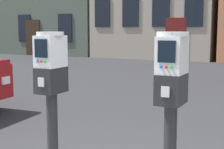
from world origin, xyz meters
TOP-DOWN VIEW (x-y plane):
  - parking_meter_near_kerb at (-0.52, -0.18)m, footprint 0.22×0.26m
  - parking_meter_twin_adjacent at (0.47, -0.18)m, footprint 0.22×0.26m

SIDE VIEW (x-z plane):
  - parking_meter_near_kerb at x=-0.52m, z-range 0.40..1.79m
  - parking_meter_twin_adjacent at x=0.47m, z-range 0.40..1.79m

